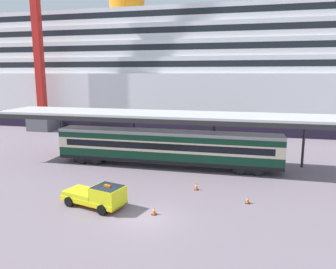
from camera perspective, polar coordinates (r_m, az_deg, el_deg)
ground_plane at (r=24.42m, az=-4.13°, el=-14.57°), size 400.00×400.00×0.00m
cruise_ship at (r=73.54m, az=-6.55°, el=10.55°), size 145.79×27.85×32.78m
platform_canopy at (r=36.18m, az=-0.14°, el=3.40°), size 39.72×6.36×6.04m
train_carriage at (r=36.41m, az=-0.29°, el=-2.16°), size 25.13×2.81×4.11m
service_truck at (r=26.45m, az=-12.11°, el=-10.43°), size 5.55×3.31×2.02m
traffic_cone_near at (r=27.65m, az=13.80°, el=-11.04°), size 0.36×0.36×0.65m
traffic_cone_mid at (r=24.95m, az=-2.46°, el=-13.22°), size 0.36×0.36×0.62m
traffic_cone_far at (r=29.89m, az=5.02°, el=-9.02°), size 0.36×0.36×0.71m
dockside_crane at (r=64.73m, az=-21.84°, el=18.89°), size 12.10×4.40×64.34m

